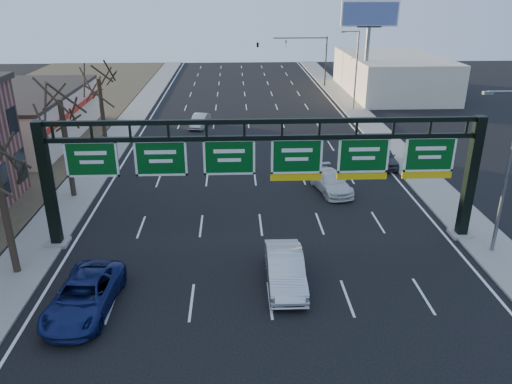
{
  "coord_description": "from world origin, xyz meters",
  "views": [
    {
      "loc": [
        -1.55,
        -17.61,
        13.68
      ],
      "look_at": [
        -0.4,
        7.57,
        3.2
      ],
      "focal_mm": 35.0,
      "sensor_mm": 36.0,
      "label": 1
    }
  ],
  "objects_px": {
    "sign_gantry": "(266,165)",
    "car_blue_suv": "(84,296)",
    "car_silver_sedan": "(285,269)",
    "car_white_wagon": "(331,182)"
  },
  "relations": [
    {
      "from": "sign_gantry",
      "to": "car_blue_suv",
      "type": "xyz_separation_m",
      "value": [
        -8.59,
        -6.39,
        -3.86
      ]
    },
    {
      "from": "sign_gantry",
      "to": "car_silver_sedan",
      "type": "height_order",
      "value": "sign_gantry"
    },
    {
      "from": "car_silver_sedan",
      "to": "car_blue_suv",
      "type": "bearing_deg",
      "value": -169.24
    },
    {
      "from": "car_blue_suv",
      "to": "car_silver_sedan",
      "type": "distance_m",
      "value": 9.42
    },
    {
      "from": "car_white_wagon",
      "to": "sign_gantry",
      "type": "bearing_deg",
      "value": -137.18
    },
    {
      "from": "car_silver_sedan",
      "to": "car_white_wagon",
      "type": "bearing_deg",
      "value": 69.64
    },
    {
      "from": "car_silver_sedan",
      "to": "car_white_wagon",
      "type": "distance_m",
      "value": 12.7
    },
    {
      "from": "car_blue_suv",
      "to": "car_white_wagon",
      "type": "relative_size",
      "value": 1.14
    },
    {
      "from": "sign_gantry",
      "to": "car_silver_sedan",
      "type": "distance_m",
      "value": 6.05
    },
    {
      "from": "sign_gantry",
      "to": "car_silver_sedan",
      "type": "xyz_separation_m",
      "value": [
        0.67,
        -4.66,
        -3.8
      ]
    }
  ]
}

